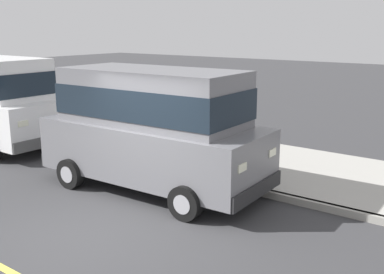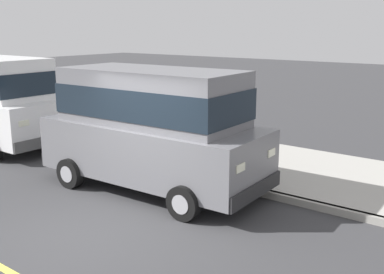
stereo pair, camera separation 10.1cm
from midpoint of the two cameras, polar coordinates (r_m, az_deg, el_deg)
name	(u,v)px [view 2 (the right image)]	position (r m, az deg, el deg)	size (l,w,h in m)	color
ground_plane	(94,232)	(8.06, -11.54, -11.35)	(80.00, 80.00, 0.00)	#38383A
curb	(206,179)	(10.25, 2.03, -5.21)	(0.16, 64.00, 0.14)	gray
sidewalk	(248,161)	(11.70, 7.15, -2.94)	(3.60, 64.00, 0.14)	#A8A59E
lane_centre_line	(7,270)	(7.24, -21.41, -15.02)	(0.12, 57.60, 0.01)	#E0D64C
car_grey_van	(152,124)	(9.53, -4.60, 1.58)	(2.27, 4.97, 2.52)	slate
dog_grey	(237,138)	(12.53, 5.84, -0.11)	(0.63, 0.51, 0.49)	#999691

